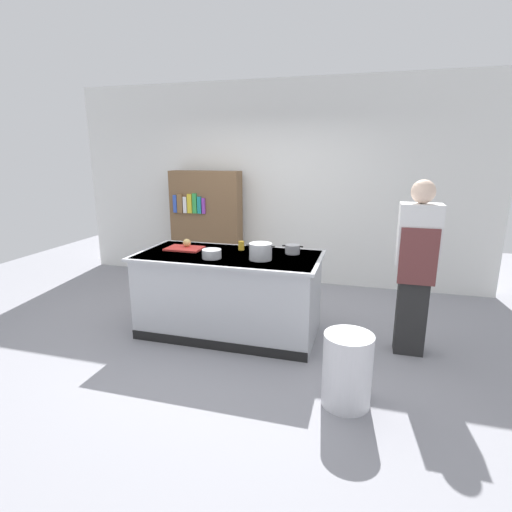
% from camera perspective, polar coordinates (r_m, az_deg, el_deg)
% --- Properties ---
extents(ground_plane, '(10.00, 10.00, 0.00)m').
position_cam_1_polar(ground_plane, '(4.60, -3.75, -10.71)').
color(ground_plane, gray).
extents(back_wall, '(6.40, 0.12, 3.00)m').
position_cam_1_polar(back_wall, '(6.20, 2.62, 10.21)').
color(back_wall, white).
rests_on(back_wall, ground_plane).
extents(counter_island, '(1.98, 0.98, 0.90)m').
position_cam_1_polar(counter_island, '(4.42, -3.85, -5.24)').
color(counter_island, '#B7BABF').
rests_on(counter_island, ground_plane).
extents(cutting_board, '(0.40, 0.28, 0.02)m').
position_cam_1_polar(cutting_board, '(4.58, -10.17, 1.07)').
color(cutting_board, red).
rests_on(cutting_board, counter_island).
extents(onion, '(0.09, 0.09, 0.09)m').
position_cam_1_polar(onion, '(4.61, -9.84, 1.87)').
color(onion, tan).
rests_on(onion, cutting_board).
extents(stock_pot, '(0.30, 0.23, 0.17)m').
position_cam_1_polar(stock_pot, '(4.05, 0.65, 0.66)').
color(stock_pot, '#B7BABF').
rests_on(stock_pot, counter_island).
extents(sauce_pan, '(0.22, 0.16, 0.10)m').
position_cam_1_polar(sauce_pan, '(4.32, 5.23, 0.97)').
color(sauce_pan, '#99999E').
rests_on(sauce_pan, counter_island).
extents(mixing_bowl, '(0.20, 0.20, 0.09)m').
position_cam_1_polar(mixing_bowl, '(4.14, -6.34, 0.31)').
color(mixing_bowl, '#B7BABF').
rests_on(mixing_bowl, counter_island).
extents(juice_cup, '(0.07, 0.07, 0.10)m').
position_cam_1_polar(juice_cup, '(4.47, -2.12, 1.49)').
color(juice_cup, yellow).
rests_on(juice_cup, counter_island).
extents(trash_bin, '(0.39, 0.39, 0.60)m').
position_cam_1_polar(trash_bin, '(3.34, 12.88, -15.55)').
color(trash_bin, silver).
rests_on(trash_bin, ground_plane).
extents(person_chef, '(0.38, 0.25, 1.72)m').
position_cam_1_polar(person_chef, '(4.13, 21.86, -1.16)').
color(person_chef, '#262626').
rests_on(person_chef, ground_plane).
extents(bookshelf, '(1.10, 0.31, 1.70)m').
position_cam_1_polar(bookshelf, '(6.31, -7.09, 4.25)').
color(bookshelf, brown).
rests_on(bookshelf, ground_plane).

